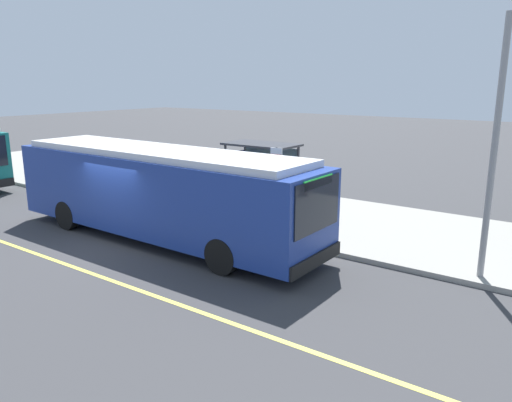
{
  "coord_description": "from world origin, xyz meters",
  "views": [
    {
      "loc": [
        12.29,
        -9.69,
        5.0
      ],
      "look_at": [
        4.12,
        1.64,
        1.62
      ],
      "focal_mm": 34.78,
      "sensor_mm": 36.0,
      "label": 1
    }
  ],
  "objects": [
    {
      "name": "pedestrian_commuter",
      "position": [
        -0.29,
        4.53,
        1.12
      ],
      "size": [
        0.24,
        0.4,
        1.69
      ],
      "color": "#282D47",
      "rests_on": "sidewalk_curb"
    },
    {
      "name": "transit_bus_main",
      "position": [
        0.8,
        1.01,
        1.62
      ],
      "size": [
        11.53,
        2.69,
        2.95
      ],
      "color": "navy",
      "rests_on": "ground_plane"
    },
    {
      "name": "route_sign_post",
      "position": [
        3.61,
        3.48,
        1.96
      ],
      "size": [
        0.44,
        0.08,
        2.8
      ],
      "color": "#333338",
      "rests_on": "sidewalk_curb"
    },
    {
      "name": "lane_stripe_center",
      "position": [
        0.0,
        -2.2,
        0.0
      ],
      "size": [
        36.0,
        0.14,
        0.01
      ],
      "primitive_type": "cube",
      "color": "#E0D64C",
      "rests_on": "ground_plane"
    },
    {
      "name": "utility_pole",
      "position": [
        10.0,
        3.29,
        3.35
      ],
      "size": [
        0.16,
        0.16,
        6.4
      ],
      "primitive_type": "cylinder",
      "color": "gray",
      "rests_on": "sidewalk_curb"
    },
    {
      "name": "ground_plane",
      "position": [
        0.0,
        0.0,
        0.0
      ],
      "size": [
        120.0,
        120.0,
        0.0
      ],
      "primitive_type": "plane",
      "color": "#38383A"
    },
    {
      "name": "sidewalk_curb",
      "position": [
        0.0,
        6.0,
        0.07
      ],
      "size": [
        44.0,
        6.4,
        0.15
      ],
      "primitive_type": "cube",
      "color": "gray",
      "rests_on": "ground_plane"
    },
    {
      "name": "bus_shelter",
      "position": [
        0.94,
        6.32,
        1.92
      ],
      "size": [
        2.9,
        1.6,
        2.48
      ],
      "color": "#333338",
      "rests_on": "sidewalk_curb"
    },
    {
      "name": "waiting_bench",
      "position": [
        0.96,
        6.45,
        0.63
      ],
      "size": [
        1.6,
        0.48,
        0.95
      ],
      "color": "brown",
      "rests_on": "sidewalk_curb"
    }
  ]
}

